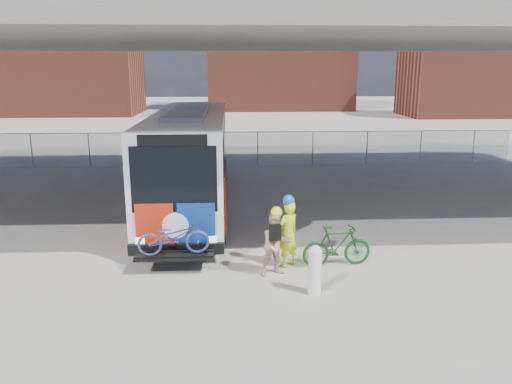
{
  "coord_description": "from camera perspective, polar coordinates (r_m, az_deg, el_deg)",
  "views": [
    {
      "loc": [
        -0.56,
        -14.74,
        5.13
      ],
      "look_at": [
        0.22,
        -0.52,
        1.6
      ],
      "focal_mm": 35.0,
      "sensor_mm": 36.0,
      "label": 1
    }
  ],
  "objects": [
    {
      "name": "smokestack",
      "position": [
        71.62,
        9.15,
        19.67
      ],
      "size": [
        2.2,
        2.2,
        25.0
      ],
      "primitive_type": "cylinder",
      "color": "brown",
      "rests_on": "ground"
    },
    {
      "name": "overpass",
      "position": [
        18.8,
        -1.49,
        18.24
      ],
      "size": [
        40.0,
        16.0,
        7.95
      ],
      "color": "#605E59",
      "rests_on": "ground"
    },
    {
      "name": "brick_buildings",
      "position": [
        62.99,
        -1.55,
        14.19
      ],
      "size": [
        54.0,
        22.0,
        12.0
      ],
      "color": "brown",
      "rests_on": "ground"
    },
    {
      "name": "bike_parked",
      "position": [
        13.45,
        9.22,
        -6.11
      ],
      "size": [
        1.92,
        0.74,
        1.12
      ],
      "primitive_type": "imported",
      "rotation": [
        0.0,
        0.0,
        1.68
      ],
      "color": "#154317",
      "rests_on": "ground"
    },
    {
      "name": "cyclist_hivis",
      "position": [
        13.19,
        3.67,
        -4.6
      ],
      "size": [
        0.78,
        0.73,
        1.96
      ],
      "rotation": [
        0.0,
        0.0,
        3.77
      ],
      "color": "#E1FF1A",
      "rests_on": "ground"
    },
    {
      "name": "ground",
      "position": [
        15.62,
        -0.91,
        -5.25
      ],
      "size": [
        160.0,
        160.0,
        0.0
      ],
      "primitive_type": "plane",
      "color": "#9E9991",
      "rests_on": "ground"
    },
    {
      "name": "chainlink_fence",
      "position": [
        27.0,
        -1.93,
        6.03
      ],
      "size": [
        30.0,
        0.06,
        30.0
      ],
      "color": "gray",
      "rests_on": "ground"
    },
    {
      "name": "cyclist_tan",
      "position": [
        12.63,
        2.31,
        -5.87
      ],
      "size": [
        0.94,
        0.82,
        1.81
      ],
      "rotation": [
        0.0,
        0.0,
        0.28
      ],
      "color": "tan",
      "rests_on": "ground"
    },
    {
      "name": "bollard",
      "position": [
        11.75,
        6.75,
        -8.64
      ],
      "size": [
        0.31,
        0.31,
        1.2
      ],
      "color": "white",
      "rests_on": "ground"
    },
    {
      "name": "bus",
      "position": [
        19.03,
        -7.46,
        4.67
      ],
      "size": [
        2.67,
        12.98,
        3.69
      ],
      "color": "silver",
      "rests_on": "ground"
    }
  ]
}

